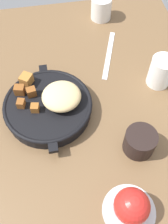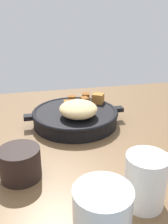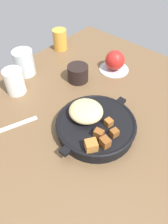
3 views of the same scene
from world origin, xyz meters
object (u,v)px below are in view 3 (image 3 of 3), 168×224
(butter_knife, at_px, (4,129))
(water_glass_tall, at_px, (24,63))
(cast_iron_skillet, at_px, (95,124))
(juice_glass_amber, at_px, (60,40))
(coffee_mug_dark, at_px, (78,73))
(red_apple, at_px, (115,60))
(white_creamer_pitcher, at_px, (15,81))

(butter_knife, height_order, water_glass_tall, water_glass_tall)
(cast_iron_skillet, xyz_separation_m, juice_glass_amber, (0.28, 0.44, 0.02))
(water_glass_tall, bearing_deg, coffee_mug_dark, -60.29)
(coffee_mug_dark, bearing_deg, juice_glass_amber, 61.49)
(cast_iron_skillet, distance_m, juice_glass_amber, 0.52)
(red_apple, relative_size, juice_glass_amber, 0.86)
(butter_knife, bearing_deg, coffee_mug_dark, 19.71)
(butter_knife, relative_size, white_creamer_pitcher, 2.34)
(cast_iron_skillet, xyz_separation_m, butter_knife, (-0.19, 0.22, -0.03))
(cast_iron_skillet, bearing_deg, red_apple, 25.63)
(red_apple, distance_m, white_creamer_pitcher, 0.40)
(cast_iron_skillet, height_order, white_creamer_pitcher, white_creamer_pitcher)
(cast_iron_skillet, height_order, juice_glass_amber, juice_glass_amber)
(red_apple, height_order, coffee_mug_dark, red_apple)
(cast_iron_skillet, bearing_deg, water_glass_tall, 83.36)
(cast_iron_skillet, height_order, red_apple, red_apple)
(coffee_mug_dark, xyz_separation_m, water_glass_tall, (-0.11, 0.19, 0.02))
(cast_iron_skillet, bearing_deg, white_creamer_pitcher, 98.21)
(juice_glass_amber, relative_size, water_glass_tall, 0.91)
(juice_glass_amber, height_order, white_creamer_pitcher, white_creamer_pitcher)
(red_apple, distance_m, coffee_mug_dark, 0.17)
(butter_knife, xyz_separation_m, white_creamer_pitcher, (0.14, 0.12, 0.05))
(red_apple, height_order, butter_knife, red_apple)
(juice_glass_amber, relative_size, white_creamer_pitcher, 0.98)
(cast_iron_skillet, height_order, water_glass_tall, water_glass_tall)
(red_apple, height_order, water_glass_tall, water_glass_tall)
(water_glass_tall, bearing_deg, red_apple, -44.59)
(coffee_mug_dark, relative_size, white_creamer_pitcher, 0.86)
(butter_knife, height_order, coffee_mug_dark, coffee_mug_dark)
(butter_knife, distance_m, juice_glass_amber, 0.52)
(cast_iron_skillet, distance_m, butter_knife, 0.29)
(red_apple, xyz_separation_m, butter_knife, (-0.50, 0.07, -0.04))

